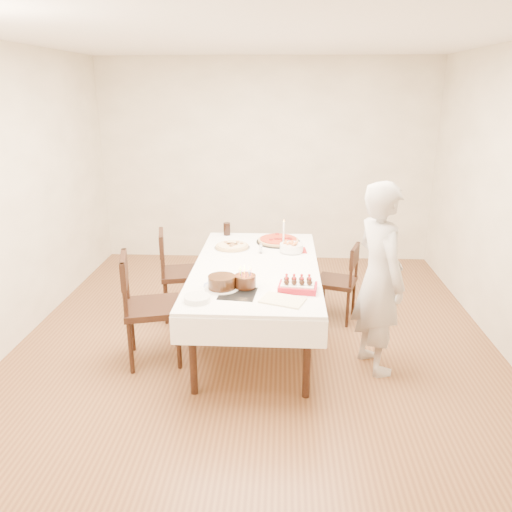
{
  "coord_description": "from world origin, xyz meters",
  "views": [
    {
      "loc": [
        0.22,
        -4.29,
        2.3
      ],
      "look_at": [
        -0.01,
        0.03,
        0.84
      ],
      "focal_mm": 35.0,
      "sensor_mm": 36.0,
      "label": 1
    }
  ],
  "objects_px": {
    "chair_right_savory": "(336,282)",
    "pasta_bowl": "(291,248)",
    "chair_left_dessert": "(153,308)",
    "cola_glass": "(227,229)",
    "dining_table": "(256,303)",
    "chair_left_savory": "(183,273)",
    "birthday_cake": "(245,277)",
    "strawberry_box": "(298,286)",
    "pizza_pepperoni": "(278,240)",
    "pizza_white": "(232,246)",
    "layer_cake": "(222,283)",
    "taper_candle": "(284,234)",
    "person": "(379,279)"
  },
  "relations": [
    {
      "from": "dining_table",
      "to": "cola_glass",
      "type": "distance_m",
      "value": 1.14
    },
    {
      "from": "cola_glass",
      "to": "layer_cake",
      "type": "bearing_deg",
      "value": -85.31
    },
    {
      "from": "taper_candle",
      "to": "strawberry_box",
      "type": "relative_size",
      "value": 0.98
    },
    {
      "from": "chair_left_savory",
      "to": "pizza_pepperoni",
      "type": "bearing_deg",
      "value": -179.59
    },
    {
      "from": "chair_left_dessert",
      "to": "pasta_bowl",
      "type": "relative_size",
      "value": 4.28
    },
    {
      "from": "layer_cake",
      "to": "birthday_cake",
      "type": "height_order",
      "value": "birthday_cake"
    },
    {
      "from": "pizza_white",
      "to": "layer_cake",
      "type": "distance_m",
      "value": 1.09
    },
    {
      "from": "pizza_white",
      "to": "taper_candle",
      "type": "bearing_deg",
      "value": 5.83
    },
    {
      "from": "chair_right_savory",
      "to": "pasta_bowl",
      "type": "xyz_separation_m",
      "value": [
        -0.47,
        -0.08,
        0.39
      ]
    },
    {
      "from": "cola_glass",
      "to": "birthday_cake",
      "type": "height_order",
      "value": "birthday_cake"
    },
    {
      "from": "chair_left_dessert",
      "to": "strawberry_box",
      "type": "bearing_deg",
      "value": 158.15
    },
    {
      "from": "chair_left_dessert",
      "to": "layer_cake",
      "type": "height_order",
      "value": "chair_left_dessert"
    },
    {
      "from": "chair_left_dessert",
      "to": "birthday_cake",
      "type": "height_order",
      "value": "chair_left_dessert"
    },
    {
      "from": "chair_right_savory",
      "to": "chair_left_savory",
      "type": "distance_m",
      "value": 1.59
    },
    {
      "from": "pizza_white",
      "to": "pizza_pepperoni",
      "type": "relative_size",
      "value": 0.78
    },
    {
      "from": "dining_table",
      "to": "strawberry_box",
      "type": "height_order",
      "value": "strawberry_box"
    },
    {
      "from": "strawberry_box",
      "to": "cola_glass",
      "type": "bearing_deg",
      "value": 115.4
    },
    {
      "from": "chair_left_dessert",
      "to": "pizza_pepperoni",
      "type": "relative_size",
      "value": 2.15
    },
    {
      "from": "chair_right_savory",
      "to": "chair_left_savory",
      "type": "xyz_separation_m",
      "value": [
        -1.59,
        0.0,
        0.06
      ]
    },
    {
      "from": "taper_candle",
      "to": "cola_glass",
      "type": "xyz_separation_m",
      "value": [
        -0.63,
        0.43,
        -0.08
      ]
    },
    {
      "from": "cola_glass",
      "to": "pizza_pepperoni",
      "type": "bearing_deg",
      "value": -23.37
    },
    {
      "from": "birthday_cake",
      "to": "pizza_white",
      "type": "bearing_deg",
      "value": 101.36
    },
    {
      "from": "dining_table",
      "to": "birthday_cake",
      "type": "relative_size",
      "value": 12.2
    },
    {
      "from": "dining_table",
      "to": "pizza_pepperoni",
      "type": "distance_m",
      "value": 0.86
    },
    {
      "from": "pizza_pepperoni",
      "to": "cola_glass",
      "type": "height_order",
      "value": "cola_glass"
    },
    {
      "from": "layer_cake",
      "to": "dining_table",
      "type": "bearing_deg",
      "value": 67.12
    },
    {
      "from": "pizza_white",
      "to": "person",
      "type": "bearing_deg",
      "value": -35.8
    },
    {
      "from": "pasta_bowl",
      "to": "chair_left_savory",
      "type": "bearing_deg",
      "value": 175.76
    },
    {
      "from": "strawberry_box",
      "to": "person",
      "type": "bearing_deg",
      "value": 11.71
    },
    {
      "from": "dining_table",
      "to": "strawberry_box",
      "type": "relative_size",
      "value": 7.03
    },
    {
      "from": "chair_left_dessert",
      "to": "cola_glass",
      "type": "xyz_separation_m",
      "value": [
        0.5,
        1.41,
        0.32
      ]
    },
    {
      "from": "layer_cake",
      "to": "person",
      "type": "bearing_deg",
      "value": 6.31
    },
    {
      "from": "pizza_pepperoni",
      "to": "strawberry_box",
      "type": "distance_m",
      "value": 1.33
    },
    {
      "from": "dining_table",
      "to": "chair_left_savory",
      "type": "relative_size",
      "value": 2.29
    },
    {
      "from": "taper_candle",
      "to": "birthday_cake",
      "type": "bearing_deg",
      "value": -105.62
    },
    {
      "from": "person",
      "to": "pasta_bowl",
      "type": "xyz_separation_m",
      "value": [
        -0.71,
        0.86,
        -0.02
      ]
    },
    {
      "from": "person",
      "to": "pizza_pepperoni",
      "type": "xyz_separation_m",
      "value": [
        -0.84,
        1.18,
        -0.04
      ]
    },
    {
      "from": "dining_table",
      "to": "pizza_white",
      "type": "relative_size",
      "value": 5.88
    },
    {
      "from": "pizza_white",
      "to": "layer_cake",
      "type": "height_order",
      "value": "layer_cake"
    },
    {
      "from": "chair_right_savory",
      "to": "pizza_pepperoni",
      "type": "height_order",
      "value": "chair_right_savory"
    },
    {
      "from": "person",
      "to": "pasta_bowl",
      "type": "bearing_deg",
      "value": 19.7
    },
    {
      "from": "dining_table",
      "to": "chair_left_dessert",
      "type": "distance_m",
      "value": 0.98
    },
    {
      "from": "pizza_white",
      "to": "strawberry_box",
      "type": "relative_size",
      "value": 1.2
    },
    {
      "from": "layer_cake",
      "to": "chair_left_savory",
      "type": "bearing_deg",
      "value": 116.68
    },
    {
      "from": "person",
      "to": "chair_left_dessert",
      "type": "bearing_deg",
      "value": 69.83
    },
    {
      "from": "chair_left_dessert",
      "to": "taper_candle",
      "type": "bearing_deg",
      "value": -153.62
    },
    {
      "from": "chair_left_dessert",
      "to": "pizza_white",
      "type": "distance_m",
      "value": 1.14
    },
    {
      "from": "chair_left_savory",
      "to": "pizza_white",
      "type": "bearing_deg",
      "value": 167.23
    },
    {
      "from": "chair_left_dessert",
      "to": "strawberry_box",
      "type": "distance_m",
      "value": 1.28
    },
    {
      "from": "taper_candle",
      "to": "cola_glass",
      "type": "bearing_deg",
      "value": 145.72
    }
  ]
}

